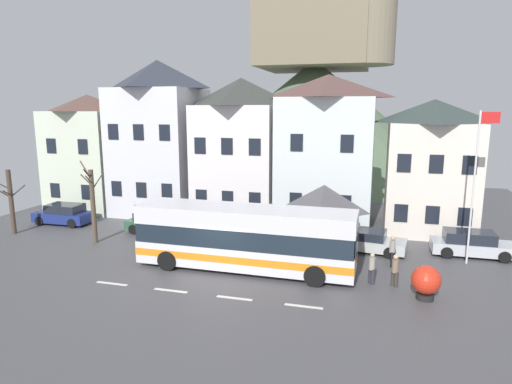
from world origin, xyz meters
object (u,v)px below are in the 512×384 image
Objects in this scene: transit_bus at (245,239)px; townhouse_02 at (241,149)px; townhouse_01 at (160,138)px; parked_car_03 at (64,214)px; bare_tree_01 at (11,201)px; pedestrian_02 at (372,268)px; bus_shelter at (324,198)px; townhouse_00 at (91,152)px; parked_car_01 at (471,244)px; public_bench at (342,236)px; pedestrian_01 at (395,270)px; hilltop_castle at (314,112)px; parked_car_02 at (363,240)px; harbour_buoy at (426,281)px; parked_car_00 at (158,223)px; pedestrian_00 at (343,246)px; townhouse_04 at (430,166)px; townhouse_03 at (327,150)px; bare_tree_00 at (93,204)px; pedestrian_03 at (392,249)px; flagpole at (476,178)px.

townhouse_02 is at bearing 108.58° from transit_bus.
townhouse_01 reaches higher than parked_car_03.
townhouse_02 is at bearing 33.46° from bare_tree_01.
bus_shelter is at bearing 125.00° from pedestrian_02.
townhouse_00 is 28.08m from parked_car_01.
parked_car_01 is 7.06m from public_bench.
townhouse_02 is (12.50, 0.50, 0.54)m from townhouse_00.
bus_shelter is 0.90× the size of parked_car_01.
parked_car_03 is 3.62m from bare_tree_01.
townhouse_02 is 6.72× the size of pedestrian_01.
townhouse_00 is at bearing -122.22° from hilltop_castle.
pedestrian_01 is at bearing 166.00° from parked_car_03.
parked_car_02 is at bearing 24.30° from bus_shelter.
public_bench is at bearing 120.09° from harbour_buoy.
harbour_buoy is at bearing 164.11° from parked_car_03.
parked_car_00 is 2.80× the size of pedestrian_00.
bare_tree_01 is (-0.36, -8.00, -2.36)m from townhouse_00.
parked_car_00 is at bearing -101.92° from hilltop_castle.
hilltop_castle reaches higher than public_bench.
pedestrian_02 is (-3.39, -10.37, -3.53)m from townhouse_04.
parked_car_01 is (12.76, -28.06, -6.92)m from hilltop_castle.
townhouse_00 is 6.00× the size of pedestrian_01.
townhouse_03 reaches higher than pedestrian_00.
townhouse_04 reaches higher than bare_tree_00.
pedestrian_03 is (-0.06, 2.58, 0.16)m from pedestrian_01.
bare_tree_01 is at bearing -174.02° from parked_car_01.
hilltop_castle is 32.06m from parked_car_03.
pedestrian_03 is (-4.27, -2.92, 0.26)m from parked_car_01.
pedestrian_03 is at bearing -61.74° from townhouse_03.
townhouse_03 is 12.04m from pedestrian_02.
pedestrian_03 is (7.16, 2.36, -0.68)m from transit_bus.
bus_shelter is (4.80, -29.67, -4.47)m from hilltop_castle.
hilltop_castle is 8.63× the size of parked_car_03.
parked_car_03 is 2.67× the size of harbour_buoy.
parked_car_00 reaches higher than parked_car_02.
pedestrian_01 reaches higher than pedestrian_02.
transit_bus is (1.34, -33.34, -5.98)m from hilltop_castle.
public_bench is (-0.27, 3.19, -0.38)m from pedestrian_00.
bare_tree_00 is at bearing 172.59° from pedestrian_02.
townhouse_03 reaches higher than parked_car_03.
pedestrian_01 is 6.77m from flagpole.
townhouse_00 is 20.52m from bus_shelter.
transit_bus is 7.02× the size of pedestrian_00.
transit_bus is 6.74× the size of pedestrian_03.
bare_tree_01 reaches higher than parked_car_00.
pedestrian_00 reaches higher than public_bench.
pedestrian_03 reaches higher than parked_car_02.
hilltop_castle reaches higher than parked_car_01.
transit_bus is 15.72m from parked_car_03.
transit_bus is 2.56× the size of parked_car_01.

